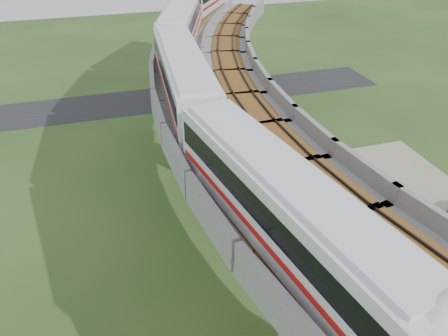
# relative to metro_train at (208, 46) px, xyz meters

# --- Properties ---
(ground) EXTENTS (160.00, 160.00, 0.00)m
(ground) POSITION_rel_metro_train_xyz_m (-1.41, -11.20, -12.31)
(ground) COLOR #28461C
(ground) RESTS_ON ground
(dirt_lot) EXTENTS (18.00, 26.00, 0.04)m
(dirt_lot) POSITION_rel_metro_train_xyz_m (12.59, -13.20, -12.29)
(dirt_lot) COLOR gray
(dirt_lot) RESTS_ON ground
(asphalt_road) EXTENTS (60.00, 8.00, 0.03)m
(asphalt_road) POSITION_rel_metro_train_xyz_m (-1.41, 18.80, -12.29)
(asphalt_road) COLOR #232326
(asphalt_road) RESTS_ON ground
(viaduct) EXTENTS (19.58, 73.98, 11.40)m
(viaduct) POSITION_rel_metro_train_xyz_m (2.43, -11.20, -3.26)
(viaduct) COLOR #99968E
(viaduct) RESTS_ON ground
(metro_train) EXTENTS (17.09, 60.20, 3.64)m
(metro_train) POSITION_rel_metro_train_xyz_m (0.00, 0.00, 0.00)
(metro_train) COLOR silver
(metro_train) RESTS_ON ground
(fence) EXTENTS (3.87, 38.73, 1.50)m
(fence) POSITION_rel_metro_train_xyz_m (8.34, -11.20, -11.56)
(fence) COLOR #2D382D
(fence) RESTS_ON ground
(tree_0) EXTENTS (2.06, 2.06, 2.88)m
(tree_0) POSITION_rel_metro_train_xyz_m (10.86, 11.88, -10.31)
(tree_0) COLOR #382314
(tree_0) RESTS_ON ground
(tree_1) EXTENTS (1.87, 1.87, 2.77)m
(tree_1) POSITION_rel_metro_train_xyz_m (6.41, 0.55, -10.34)
(tree_1) COLOR #382314
(tree_1) RESTS_ON ground
(tree_2) EXTENTS (1.96, 1.96, 2.75)m
(tree_2) POSITION_rel_metro_train_xyz_m (5.18, -9.07, -10.40)
(tree_2) COLOR #382314
(tree_2) RESTS_ON ground
(tree_3) EXTENTS (2.89, 2.89, 3.31)m
(tree_3) POSITION_rel_metro_train_xyz_m (4.66, -15.21, -10.23)
(tree_3) COLOR #382314
(tree_3) RESTS_ON ground
(car_dark) EXTENTS (4.84, 2.24, 1.37)m
(car_dark) POSITION_rel_metro_train_xyz_m (13.01, -10.66, -11.58)
(car_dark) COLOR black
(car_dark) RESTS_ON dirt_lot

